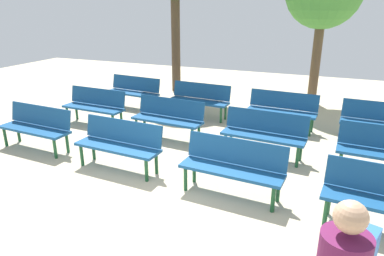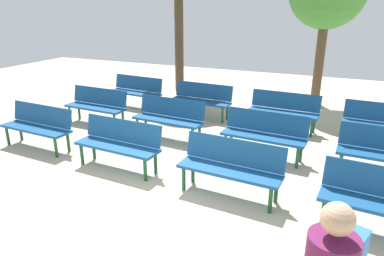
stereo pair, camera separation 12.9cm
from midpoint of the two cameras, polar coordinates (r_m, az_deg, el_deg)
The scene contains 11 objects.
ground_plane at distance 4.96m, azimuth -12.20°, elevation -15.66°, with size 24.00×24.00×0.00m, color #BCAD8E.
bench_r0_c0 at distance 7.81m, azimuth -23.32°, elevation 0.61°, with size 1.62×0.57×0.87m.
bench_r0_c1 at distance 6.38m, azimuth -11.19°, elevation -2.15°, with size 1.62×0.57×0.87m.
bench_r0_c2 at distance 5.43m, azimuth 7.05°, elevation -5.94°, with size 1.63×0.58×0.87m.
bench_r1_c0 at distance 8.92m, azimuth -14.81°, elevation 3.82°, with size 1.62×0.56×0.87m.
bench_r1_c1 at distance 7.69m, azimuth -3.22°, elevation 1.96°, with size 1.63×0.59×0.87m.
bench_r1_c2 at distance 6.87m, azimuth 12.22°, elevation -0.64°, with size 1.63×0.59×0.87m.
bench_r2_c0 at distance 10.18m, azimuth -8.73°, elevation 6.15°, with size 1.64×0.63×0.87m.
bench_r2_c1 at distance 9.16m, azimuth 1.95°, elevation 4.88°, with size 1.63×0.58×0.87m.
bench_r2_c2 at distance 8.50m, azimuth 15.12°, elevation 3.03°, with size 1.62×0.57×0.87m.
bench_r2_c3 at distance 8.35m, azimuth 29.15°, elevation 0.88°, with size 1.62×0.57×0.87m.
Camera 2 is at (2.57, -3.19, 2.83)m, focal length 32.79 mm.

